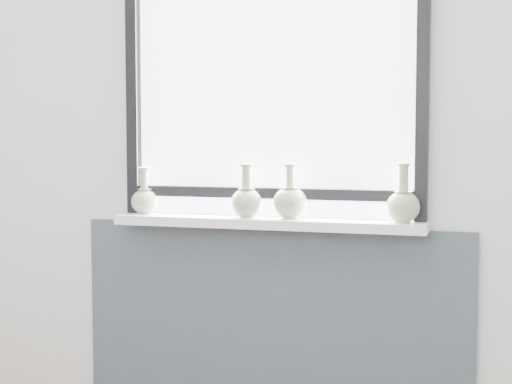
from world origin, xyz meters
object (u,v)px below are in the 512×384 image
(vase_b, at_px, (246,200))
(vase_d, at_px, (403,204))
(windowsill, at_px, (267,223))
(vase_c, at_px, (290,201))
(vase_a, at_px, (145,199))

(vase_b, bearing_deg, vase_d, 0.22)
(windowsill, xyz_separation_m, vase_c, (0.10, 0.01, 0.09))
(vase_b, bearing_deg, windowsill, 6.03)
(windowsill, relative_size, vase_a, 6.47)
(vase_a, distance_m, vase_b, 0.47)
(vase_b, relative_size, vase_c, 1.00)
(windowsill, xyz_separation_m, vase_a, (-0.56, 0.01, 0.08))
(vase_d, bearing_deg, vase_a, 179.26)
(windowsill, bearing_deg, vase_d, -0.69)
(vase_b, xyz_separation_m, vase_c, (0.18, 0.01, 0.00))
(vase_a, height_order, vase_b, vase_b)
(vase_b, height_order, vase_d, vase_d)
(vase_b, height_order, vase_c, vase_c)
(windowsill, height_order, vase_d, vase_d)
(windowsill, xyz_separation_m, vase_b, (-0.09, -0.01, 0.09))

